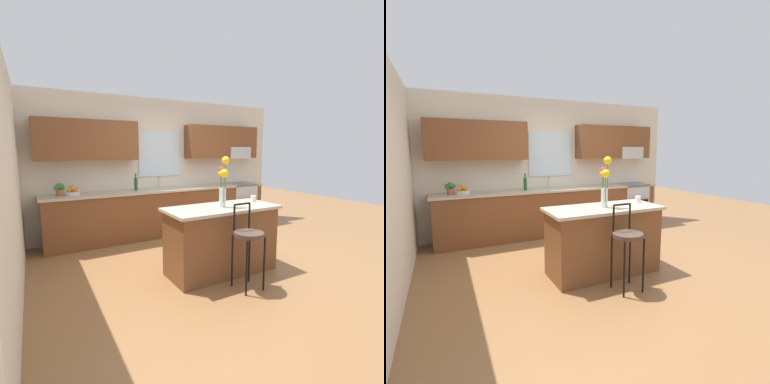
# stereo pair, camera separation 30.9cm
# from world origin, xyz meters

# --- Properties ---
(ground_plane) EXTENTS (14.00, 14.00, 0.00)m
(ground_plane) POSITION_xyz_m (0.00, 0.00, 0.00)
(ground_plane) COLOR olive
(wall_left) EXTENTS (0.12, 4.60, 2.70)m
(wall_left) POSITION_xyz_m (-2.56, 0.30, 1.35)
(wall_left) COLOR beige
(wall_left) RESTS_ON ground
(back_wall_assembly) EXTENTS (5.60, 0.50, 2.70)m
(back_wall_assembly) POSITION_xyz_m (0.04, 1.98, 1.51)
(back_wall_assembly) COLOR beige
(back_wall_assembly) RESTS_ON ground
(counter_run) EXTENTS (4.56, 0.64, 0.92)m
(counter_run) POSITION_xyz_m (-0.00, 1.70, 0.47)
(counter_run) COLOR brown
(counter_run) RESTS_ON ground
(sink_faucet) EXTENTS (0.02, 0.13, 0.23)m
(sink_faucet) POSITION_xyz_m (-0.10, 1.84, 1.06)
(sink_faucet) COLOR #B7BABC
(sink_faucet) RESTS_ON counter_run
(oven_range) EXTENTS (0.60, 0.64, 0.92)m
(oven_range) POSITION_xyz_m (1.82, 1.68, 0.46)
(oven_range) COLOR #B7BABC
(oven_range) RESTS_ON ground
(kitchen_island) EXTENTS (1.57, 0.69, 0.92)m
(kitchen_island) POSITION_xyz_m (-0.11, -0.37, 0.46)
(kitchen_island) COLOR brown
(kitchen_island) RESTS_ON ground
(bar_stool_near) EXTENTS (0.36, 0.36, 1.04)m
(bar_stool_near) POSITION_xyz_m (-0.11, -0.93, 0.64)
(bar_stool_near) COLOR black
(bar_stool_near) RESTS_ON ground
(flower_vase) EXTENTS (0.17, 0.19, 0.68)m
(flower_vase) POSITION_xyz_m (-0.11, -0.39, 1.29)
(flower_vase) COLOR silver
(flower_vase) RESTS_ON kitchen_island
(mug_ceramic) EXTENTS (0.08, 0.08, 0.09)m
(mug_ceramic) POSITION_xyz_m (0.54, -0.27, 0.97)
(mug_ceramic) COLOR silver
(mug_ceramic) RESTS_ON kitchen_island
(fruit_bowl_oranges) EXTENTS (0.24, 0.24, 0.16)m
(fruit_bowl_oranges) POSITION_xyz_m (-1.74, 1.70, 0.97)
(fruit_bowl_oranges) COLOR silver
(fruit_bowl_oranges) RESTS_ON counter_run
(bottle_olive_oil) EXTENTS (0.06, 0.06, 0.32)m
(bottle_olive_oil) POSITION_xyz_m (-0.62, 1.70, 1.05)
(bottle_olive_oil) COLOR #1E5923
(bottle_olive_oil) RESTS_ON counter_run
(potted_plant_small) EXTENTS (0.17, 0.11, 0.22)m
(potted_plant_small) POSITION_xyz_m (-1.94, 1.70, 1.04)
(potted_plant_small) COLOR #9E5B3D
(potted_plant_small) RESTS_ON counter_run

